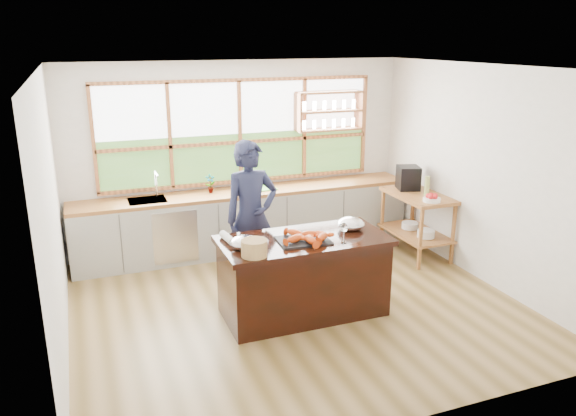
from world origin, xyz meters
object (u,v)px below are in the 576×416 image
island (303,276)px  espresso_machine (408,178)px  wicker_basket (254,248)px  cook (251,217)px

island → espresso_machine: espresso_machine is taller
island → wicker_basket: bearing=-155.3°
cook → wicker_basket: cook is taller
island → cook: cook is taller
espresso_machine → wicker_basket: 3.31m
cook → wicker_basket: (-0.33, -1.15, 0.06)m
cook → espresso_machine: bearing=5.0°
wicker_basket → cook: bearing=74.1°
cook → espresso_machine: 2.58m
wicker_basket → espresso_machine: bearing=30.5°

